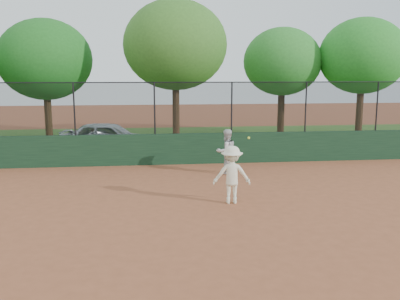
{
  "coord_description": "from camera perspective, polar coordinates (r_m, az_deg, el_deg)",
  "views": [
    {
      "loc": [
        -0.79,
        -11.14,
        3.52
      ],
      "look_at": [
        0.8,
        2.2,
        1.2
      ],
      "focal_mm": 40.0,
      "sensor_mm": 36.0,
      "label": 1
    }
  ],
  "objects": [
    {
      "name": "player_main",
      "position": [
        12.16,
        4.09,
        -3.19
      ],
      "size": [
        1.09,
        0.71,
        1.88
      ],
      "color": "#EDEAC8",
      "rests_on": "ground"
    },
    {
      "name": "grass_strip",
      "position": [
        23.41,
        -4.79,
        1.12
      ],
      "size": [
        36.0,
        12.0,
        0.01
      ],
      "primitive_type": "cube",
      "color": "#2D561B",
      "rests_on": "ground"
    },
    {
      "name": "tree_1",
      "position": [
        23.94,
        -19.22,
        10.85
      ],
      "size": [
        4.67,
        4.24,
        6.21
      ],
      "color": "#3D2815",
      "rests_on": "ground"
    },
    {
      "name": "back_wall",
      "position": [
        17.4,
        -4.1,
        0.11
      ],
      "size": [
        26.0,
        0.2,
        1.2
      ],
      "primitive_type": "cube",
      "color": "#1A3921",
      "rests_on": "ground"
    },
    {
      "name": "tree_3",
      "position": [
        24.32,
        10.51,
        11.03
      ],
      "size": [
        4.13,
        3.76,
        5.91
      ],
      "color": "#382212",
      "rests_on": "ground"
    },
    {
      "name": "parked_car",
      "position": [
        20.05,
        -11.61,
        1.55
      ],
      "size": [
        4.41,
        2.34,
        1.43
      ],
      "primitive_type": "imported",
      "rotation": [
        0.0,
        0.0,
        1.41
      ],
      "color": "#B4BABE",
      "rests_on": "ground"
    },
    {
      "name": "fence_assembly",
      "position": [
        17.2,
        -4.26,
        5.49
      ],
      "size": [
        26.0,
        0.06,
        2.0
      ],
      "color": "black",
      "rests_on": "back_wall"
    },
    {
      "name": "ground",
      "position": [
        11.7,
        -2.64,
        -7.71
      ],
      "size": [
        80.0,
        80.0,
        0.0
      ],
      "primitive_type": "plane",
      "color": "#9B5132",
      "rests_on": "ground"
    },
    {
      "name": "tree_4",
      "position": [
        24.97,
        20.12,
        11.22
      ],
      "size": [
        4.53,
        4.12,
        6.36
      ],
      "color": "#482C19",
      "rests_on": "ground"
    },
    {
      "name": "player_second",
      "position": [
        15.74,
        3.39,
        -0.2
      ],
      "size": [
        0.93,
        0.84,
        1.58
      ],
      "primitive_type": "imported",
      "rotation": [
        0.0,
        0.0,
        3.51
      ],
      "color": "silver",
      "rests_on": "ground"
    },
    {
      "name": "tree_2",
      "position": [
        22.36,
        -3.17,
        13.24
      ],
      "size": [
        5.09,
        4.63,
        7.08
      ],
      "color": "#452B18",
      "rests_on": "ground"
    }
  ]
}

